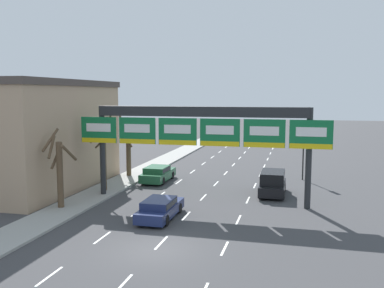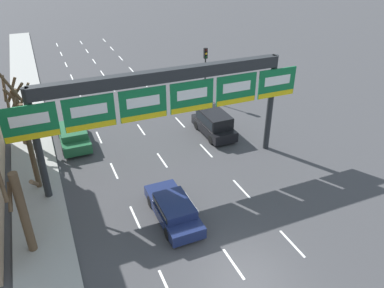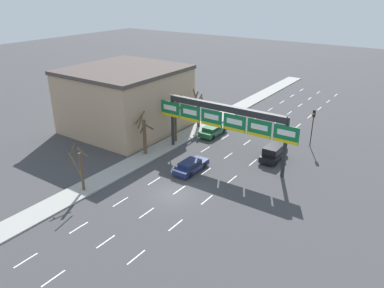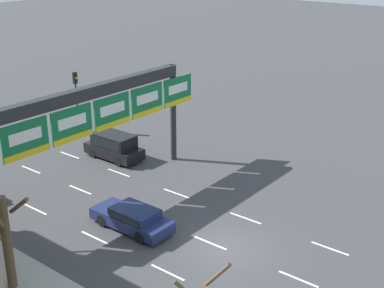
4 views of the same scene
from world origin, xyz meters
name	(u,v)px [view 2 (image 2 of 4)]	position (x,y,z in m)	size (l,w,h in m)	color
ground_plane	(244,280)	(0.00, 0.00, 0.00)	(220.00, 220.00, 0.00)	#3D3D3F
lane_dashes	(151,144)	(0.00, 13.50, 0.01)	(6.72, 67.00, 0.01)	white
sign_gantry	(166,92)	(0.00, 9.61, 5.45)	(17.73, 0.70, 6.75)	#232628
suv_black	(214,122)	(4.91, 13.06, 1.00)	(1.88, 4.33, 1.81)	black
car_navy	(174,209)	(-1.41, 5.07, 0.69)	(1.82, 4.67, 1.27)	#19234C
car_green	(73,135)	(-5.12, 15.67, 0.73)	(1.96, 4.63, 1.36)	#235B38
traffic_light_near_gantry	(205,64)	(7.17, 19.50, 3.45)	(0.30, 0.35, 4.84)	black
tree_bare_closest	(17,109)	(-8.40, 16.97, 2.83)	(1.49, 1.49, 5.59)	brown
tree_bare_second	(20,206)	(-8.51, 5.54, 2.74)	(1.84, 1.78, 5.19)	brown
tree_bare_third	(27,140)	(-7.93, 10.96, 3.32)	(1.84, 1.77, 6.31)	brown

